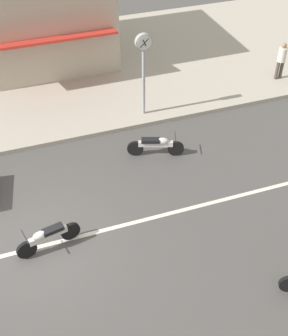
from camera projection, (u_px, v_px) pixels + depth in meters
name	position (u px, v px, depth m)	size (l,w,h in m)	color
ground_plane	(35.00, 248.00, 12.96)	(160.00, 160.00, 0.00)	#4C4947
lane_centre_stripe	(35.00, 248.00, 12.95)	(50.40, 0.14, 0.01)	silver
motorcycle_0	(48.00, 237.00, 12.70)	(1.82, 0.64, 0.80)	black
motorcycle_1	(156.00, 145.00, 15.86)	(1.86, 0.86, 0.80)	black
street_clock	(144.00, 56.00, 16.35)	(0.60, 0.22, 3.20)	#9E9EA3
pedestrian_near_clock	(282.00, 58.00, 19.33)	(0.34, 0.34, 1.61)	#4C4238
shopfront_corner_warung	(40.00, 2.00, 20.04)	(5.61, 6.21, 4.90)	#B2A893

